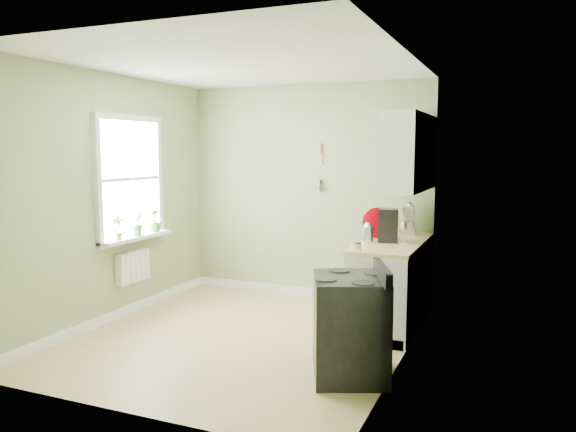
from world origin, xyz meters
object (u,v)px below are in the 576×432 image
at_px(stove, 350,326).
at_px(coffee_maker, 388,226).
at_px(kettle, 367,232).
at_px(stand_mixer, 409,221).

relative_size(stove, coffee_maker, 2.72).
bearing_deg(coffee_maker, stove, -88.97).
distance_m(stove, kettle, 1.52).
xyz_separation_m(stove, kettle, (-0.23, 1.39, 0.58)).
relative_size(kettle, coffee_maker, 0.58).
xyz_separation_m(stand_mixer, coffee_maker, (-0.09, -0.65, 0.01)).
xyz_separation_m(stove, stand_mixer, (0.07, 2.13, 0.63)).
bearing_deg(coffee_maker, kettle, -156.36).
height_order(stove, stand_mixer, stand_mixer).
height_order(stand_mixer, coffee_maker, stand_mixer).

